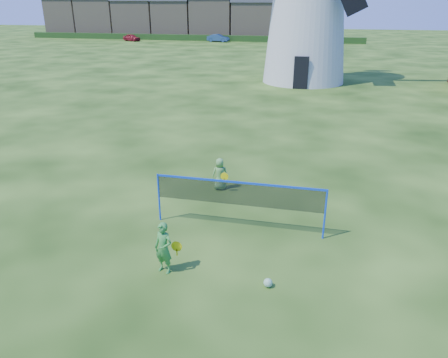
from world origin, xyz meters
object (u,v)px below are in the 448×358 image
badminton_net (239,194)px  player_girl (164,248)px  car_right (218,38)px  player_boy (220,174)px  car_left (132,38)px  play_ball (268,283)px

badminton_net → player_girl: bearing=-118.0°
badminton_net → car_right: size_ratio=1.32×
player_boy → car_left: car_left is taller
badminton_net → car_left: (-31.82, 62.23, -0.55)m
player_girl → car_left: 71.61m
badminton_net → player_boy: (-1.24, 2.75, -0.55)m
car_left → car_right: car_right is taller
badminton_net → player_girl: size_ratio=3.69×
player_girl → play_ball: bearing=14.9°
car_left → car_right: 15.46m
player_boy → play_ball: player_boy is taller
play_ball → player_boy: bearing=114.9°
car_right → car_left: bearing=104.7°
badminton_net → car_left: bearing=117.1°
player_boy → play_ball: 5.95m
badminton_net → play_ball: 3.09m
player_boy → car_left: (-30.59, 59.48, 0.00)m
car_left → play_ball: bearing=-128.2°
player_girl → player_boy: player_girl is taller
play_ball → car_left: (-33.08, 64.85, 0.48)m
player_boy → car_left: size_ratio=0.34×
play_ball → car_left: 72.81m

